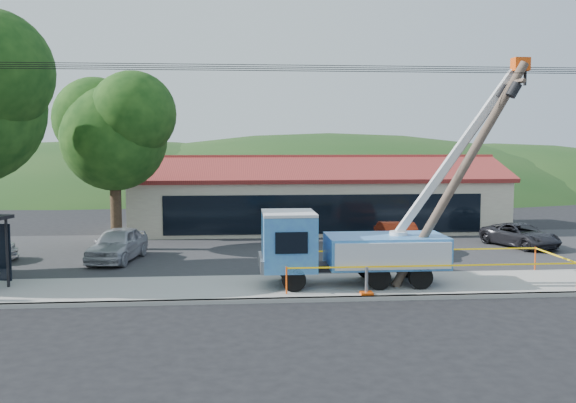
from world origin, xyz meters
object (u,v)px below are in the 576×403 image
(leaning_pole, at_px, (466,164))
(car_dark, at_px, (520,249))
(car_silver, at_px, (118,263))
(utility_truck, at_px, (348,245))
(car_red, at_px, (398,256))

(leaning_pole, height_order, car_dark, leaning_pole)
(leaning_pole, distance_m, car_silver, 15.99)
(utility_truck, distance_m, car_red, 7.51)
(car_silver, distance_m, car_red, 13.23)
(utility_truck, xyz_separation_m, leaning_pole, (4.29, -0.55, 3.07))
(car_silver, bearing_deg, car_red, 12.41)
(car_silver, bearing_deg, car_dark, 16.00)
(leaning_pole, distance_m, car_dark, 11.47)
(car_dark, bearing_deg, leaning_pole, -146.85)
(leaning_pole, height_order, car_silver, leaning_pole)
(car_red, bearing_deg, utility_truck, -118.24)
(utility_truck, height_order, car_dark, utility_truck)
(car_silver, bearing_deg, utility_truck, -21.17)
(car_dark, bearing_deg, car_red, 171.90)
(car_silver, xyz_separation_m, car_dark, (20.02, 2.11, 0.00))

